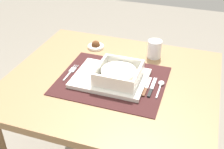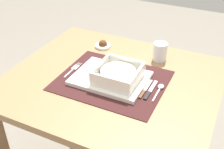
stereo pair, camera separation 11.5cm
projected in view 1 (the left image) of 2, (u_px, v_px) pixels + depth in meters
dining_table at (112, 101)px, 1.24m from camera, size 0.85×0.74×0.74m
placemat at (112, 80)px, 1.16m from camera, size 0.43×0.35×0.00m
serving_plate at (111, 78)px, 1.16m from camera, size 0.29×0.22×0.02m
porridge_bowl at (119, 74)px, 1.13m from camera, size 0.17×0.17×0.06m
fork at (71, 71)px, 1.21m from camera, size 0.02×0.13×0.00m
spoon at (161, 85)px, 1.13m from camera, size 0.02×0.11×0.01m
butter_knife at (152, 88)px, 1.11m from camera, size 0.01×0.13×0.01m
bread_knife at (146, 88)px, 1.12m from camera, size 0.01×0.13×0.01m
drinking_glass at (154, 50)px, 1.31m from camera, size 0.06×0.06×0.08m
condiment_saucer at (96, 46)px, 1.40m from camera, size 0.08×0.08×0.04m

